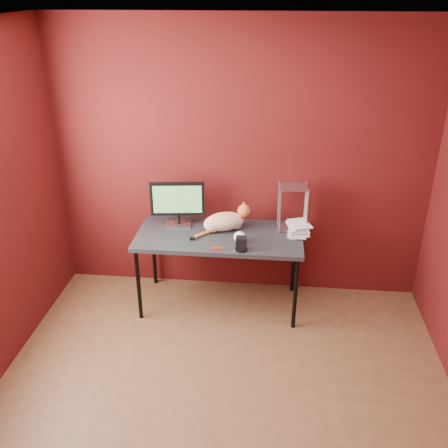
# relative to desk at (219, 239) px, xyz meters

# --- Properties ---
(room) EXTENTS (3.52, 3.52, 2.61)m
(room) POSITION_rel_desk_xyz_m (0.15, -1.37, 0.75)
(room) COLOR brown
(room) RESTS_ON ground
(desk) EXTENTS (1.50, 0.70, 0.75)m
(desk) POSITION_rel_desk_xyz_m (0.00, 0.00, 0.00)
(desk) COLOR black
(desk) RESTS_ON ground
(monitor) EXTENTS (0.50, 0.19, 0.43)m
(monitor) POSITION_rel_desk_xyz_m (-0.40, 0.15, 0.29)
(monitor) COLOR #A9AAAE
(monitor) RESTS_ON desk
(cat) EXTENTS (0.48, 0.36, 0.26)m
(cat) POSITION_rel_desk_xyz_m (0.04, 0.09, 0.14)
(cat) COLOR #CB6A2B
(cat) RESTS_ON desk
(skull_mug) EXTENTS (0.11, 0.11, 0.10)m
(skull_mug) POSITION_rel_desk_xyz_m (0.20, -0.14, 0.10)
(skull_mug) COLOR white
(skull_mug) RESTS_ON desk
(speaker) EXTENTS (0.11, 0.11, 0.12)m
(speaker) POSITION_rel_desk_xyz_m (0.22, -0.28, 0.11)
(speaker) COLOR black
(speaker) RESTS_ON desk
(book_stack) EXTENTS (0.23, 0.27, 1.13)m
(book_stack) POSITION_rel_desk_xyz_m (0.63, 0.09, 0.61)
(book_stack) COLOR beige
(book_stack) RESTS_ON desk
(wire_rack) EXTENTS (0.26, 0.22, 0.42)m
(wire_rack) POSITION_rel_desk_xyz_m (0.65, 0.19, 0.26)
(wire_rack) COLOR #A9AAAE
(wire_rack) RESTS_ON desk
(pocket_knife) EXTENTS (0.09, 0.03, 0.02)m
(pocket_knife) POSITION_rel_desk_xyz_m (0.01, -0.29, 0.06)
(pocket_knife) COLOR #A5250C
(pocket_knife) RESTS_ON desk
(black_gadget) EXTENTS (0.05, 0.03, 0.02)m
(black_gadget) POSITION_rel_desk_xyz_m (-0.22, -0.13, 0.06)
(black_gadget) COLOR black
(black_gadget) RESTS_ON desk
(washer) EXTENTS (0.05, 0.05, 0.00)m
(washer) POSITION_rel_desk_xyz_m (0.18, -0.29, 0.05)
(washer) COLOR #A9AAAE
(washer) RESTS_ON desk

